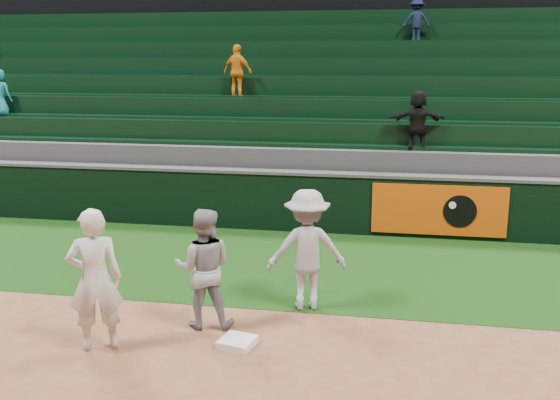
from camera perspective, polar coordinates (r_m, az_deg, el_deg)
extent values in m
plane|color=brown|center=(8.31, -5.16, -12.21)|extent=(70.00, 70.00, 0.00)
cube|color=black|center=(11.02, -1.00, -5.72)|extent=(36.00, 4.20, 0.01)
cube|color=white|center=(8.00, -3.93, -12.85)|extent=(0.49, 0.49, 0.09)
imported|color=silver|center=(7.92, -16.57, -7.00)|extent=(0.77, 0.66, 1.79)
imported|color=#92969C|center=(8.32, -6.99, -6.22)|extent=(0.87, 0.73, 1.61)
imported|color=#A5A9B3|center=(8.82, 2.47, -4.56)|extent=(1.24, 0.89, 1.73)
cube|color=black|center=(12.94, 0.90, -0.16)|extent=(36.00, 0.35, 1.20)
cube|color=#D84C0A|center=(12.63, 14.31, -0.90)|extent=(2.60, 0.05, 1.00)
cylinder|color=black|center=(12.63, 16.13, -1.00)|extent=(0.64, 0.02, 0.64)
cylinder|color=white|center=(12.57, 15.49, -0.46)|extent=(0.14, 0.02, 0.14)
cube|color=#424244|center=(12.82, 0.91, 2.54)|extent=(36.00, 0.40, 0.06)
cube|color=#363538|center=(13.59, 1.41, 1.43)|extent=(36.00, 0.85, 1.65)
cube|color=black|center=(13.67, 1.60, 6.06)|extent=(36.00, 0.14, 0.50)
cube|color=black|center=(13.53, 1.48, 5.10)|extent=(36.00, 0.45, 0.08)
cube|color=#363538|center=(14.38, 1.94, 2.97)|extent=(36.00, 0.85, 2.10)
cube|color=black|center=(14.47, 2.13, 8.22)|extent=(36.00, 0.14, 0.50)
cube|color=black|center=(14.32, 2.02, 7.33)|extent=(36.00, 0.45, 0.08)
cube|color=#363538|center=(15.17, 2.42, 4.35)|extent=(36.00, 0.85, 2.55)
cube|color=black|center=(15.28, 2.61, 10.15)|extent=(36.00, 0.14, 0.50)
cube|color=black|center=(15.12, 2.51, 9.33)|extent=(36.00, 0.45, 0.08)
cube|color=#363538|center=(15.98, 2.85, 5.58)|extent=(36.00, 0.85, 3.00)
cube|color=black|center=(16.11, 3.05, 11.88)|extent=(36.00, 0.14, 0.50)
cube|color=black|center=(15.94, 2.96, 11.12)|extent=(36.00, 0.45, 0.08)
cube|color=#363538|center=(16.79, 3.25, 6.70)|extent=(36.00, 0.85, 3.45)
cube|color=black|center=(16.95, 3.44, 13.45)|extent=(36.00, 0.14, 0.50)
cube|color=black|center=(16.78, 3.36, 12.74)|extent=(36.00, 0.45, 0.08)
cube|color=#363538|center=(17.61, 3.61, 7.72)|extent=(36.00, 0.85, 3.90)
cube|color=black|center=(17.80, 3.81, 14.86)|extent=(36.00, 0.14, 0.50)
cube|color=black|center=(17.63, 3.73, 14.20)|extent=(36.00, 0.45, 0.08)
cube|color=#363538|center=(18.43, 3.93, 8.64)|extent=(36.00, 0.85, 4.35)
cube|color=black|center=(18.67, 4.14, 16.14)|extent=(36.00, 0.14, 0.50)
cube|color=black|center=(18.49, 4.07, 15.52)|extent=(36.00, 0.45, 0.08)
imported|color=#16767D|center=(16.94, -24.25, 8.91)|extent=(0.59, 0.40, 1.16)
imported|color=orange|center=(15.29, -3.90, 11.62)|extent=(0.82, 0.53, 1.29)
imported|color=black|center=(13.19, 12.45, 7.12)|extent=(1.17, 0.48, 1.23)
imported|color=black|center=(17.41, 12.37, 15.70)|extent=(0.76, 0.47, 1.14)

